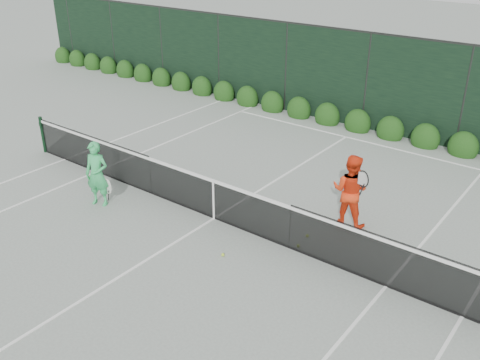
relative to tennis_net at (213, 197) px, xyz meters
The scene contains 8 objects.
ground 0.53m from the tennis_net, ahead, with size 80.00×80.00×0.00m, color gray.
tennis_net is the anchor object (origin of this frame).
player_woman 2.80m from the tennis_net, 156.84° to the right, with size 0.68×0.55×1.56m.
player_man 3.00m from the tennis_net, 32.65° to the left, with size 0.94×0.73×1.65m.
court_lines 0.53m from the tennis_net, ahead, with size 11.03×23.83×0.01m.
windscreen_fence 2.88m from the tennis_net, 89.49° to the right, with size 32.00×21.07×3.06m.
hedge_row 7.16m from the tennis_net, 89.80° to the left, with size 31.66×0.65×0.94m.
tennis_balls 1.87m from the tennis_net, ahead, with size 1.09×1.72×0.07m.
Camera 1 is at (6.83, -7.96, 6.03)m, focal length 40.00 mm.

